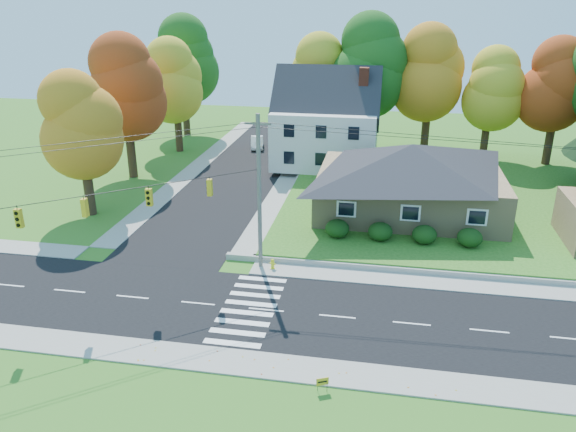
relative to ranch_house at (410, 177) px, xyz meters
name	(u,v)px	position (x,y,z in m)	size (l,w,h in m)	color
ground	(266,310)	(-8.00, -16.00, -3.27)	(120.00, 120.00, 0.00)	#3D7923
road_main	(266,310)	(-8.00, -16.00, -3.26)	(90.00, 8.00, 0.02)	black
road_cross	(244,170)	(-16.00, 10.00, -3.25)	(8.00, 44.00, 0.02)	black
sidewalk_north	(283,269)	(-8.00, -11.00, -3.23)	(90.00, 2.00, 0.08)	#9C9A90
sidewalk_south	(244,363)	(-8.00, -21.00, -3.23)	(90.00, 2.00, 0.08)	#9C9A90
lawn	(465,196)	(5.00, 5.00, -3.02)	(30.00, 30.00, 0.50)	#3D7923
ranch_house	(410,177)	(0.00, 0.00, 0.00)	(14.60, 10.60, 5.40)	tan
colonial_house	(326,124)	(-7.96, 12.00, 1.32)	(10.40, 8.40, 9.60)	silver
hedge_row	(402,233)	(-0.50, -6.20, -2.13)	(10.70, 1.70, 1.27)	#163A10
traffic_infrastructure	(267,216)	(-8.15, -14.65, 1.88)	(38.10, 10.66, 10.00)	#666059
tree_lot_0	(315,77)	(-10.00, 18.00, 5.04)	(6.72, 6.72, 12.51)	#3F2A19
tree_lot_1	(372,67)	(-4.00, 17.00, 6.35)	(7.84, 7.84, 14.60)	#3F2A19
tree_lot_2	(431,73)	(2.00, 18.00, 5.70)	(7.28, 7.28, 13.56)	#3F2A19
tree_lot_3	(491,89)	(8.00, 17.00, 4.39)	(6.16, 6.16, 11.47)	#3F2A19
tree_lot_4	(559,86)	(14.00, 16.00, 5.04)	(6.72, 6.72, 12.51)	#3F2A19
tree_west_0	(80,126)	(-25.00, -4.00, 3.89)	(6.16, 6.16, 11.47)	#3F2A19
tree_west_1	(125,89)	(-26.00, 6.00, 5.20)	(7.28, 7.28, 13.56)	#3F2A19
tree_west_2	(175,81)	(-25.00, 16.00, 4.54)	(6.72, 6.72, 12.51)	#3F2A19
tree_west_3	(182,60)	(-27.00, 24.00, 5.85)	(7.84, 7.84, 14.60)	#3F2A19
white_car	(257,142)	(-16.68, 18.84, -2.60)	(1.36, 3.91, 1.29)	white
fire_hydrant	(273,264)	(-8.66, -11.01, -2.91)	(0.42, 0.33, 0.74)	yellow
yard_sign	(322,382)	(-4.06, -22.32, -2.76)	(0.53, 0.26, 0.71)	black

